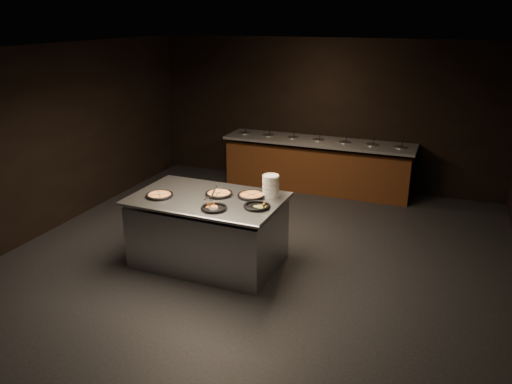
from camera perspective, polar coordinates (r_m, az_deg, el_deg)
room at (r=6.41m, az=-0.90°, el=2.70°), size 7.02×8.02×2.92m
salad_bar at (r=9.94m, az=6.97°, el=2.73°), size 3.70×0.83×1.18m
serving_counter at (r=6.99m, az=-5.47°, el=-4.52°), size 2.06×1.34×0.98m
plate_stack at (r=6.74m, az=1.69°, el=0.67°), size 0.23×0.23×0.30m
pan_veggie_whole at (r=6.91m, az=-10.97°, el=-0.35°), size 0.38×0.38×0.04m
pan_cheese_whole at (r=6.86m, az=-4.25°, el=-0.18°), size 0.38×0.38×0.04m
pan_cheese_slices_a at (r=6.78m, az=-0.51°, el=-0.37°), size 0.39×0.39×0.04m
pan_cheese_slices_b at (r=6.37m, az=-4.83°, el=-1.81°), size 0.34×0.34×0.04m
pan_veggie_slices at (r=6.41m, az=0.11°, el=-1.61°), size 0.35×0.35×0.04m
server_left at (r=6.78m, az=-4.70°, el=0.05°), size 0.10×0.32×0.15m
server_right at (r=6.42m, az=-5.45°, el=-1.04°), size 0.30×0.27×0.18m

